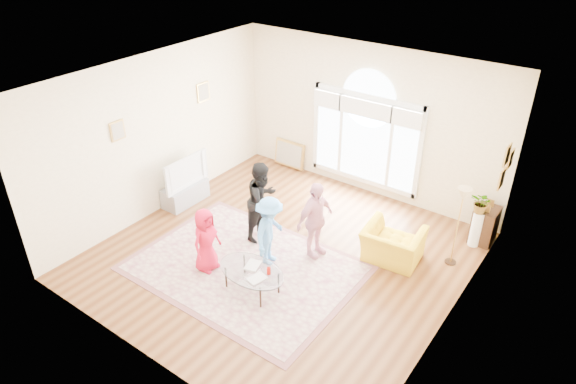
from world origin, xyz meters
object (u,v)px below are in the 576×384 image
Objects in this scene: television at (183,171)px; coffee_table at (252,271)px; armchair at (393,245)px; area_rug at (245,268)px; tv_console at (185,193)px.

television reaches higher than coffee_table.
armchair is (1.48, 2.09, -0.08)m from coffee_table.
armchair reaches higher than area_rug.
armchair is (1.95, 1.72, 0.31)m from area_rug.
coffee_table reaches higher than area_rug.
tv_console is 0.80× the size of coffee_table.
tv_console reaches higher than area_rug.
tv_console is at bearing 3.85° from armchair.
area_rug is 0.72m from coffee_table.
coffee_table reaches higher than tv_console.
armchair reaches higher than tv_console.
area_rug is 2.65m from tv_console.
television is 1.15× the size of armchair.
tv_console is 1.01× the size of armchair.
armchair is at bearing 41.27° from area_rug.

